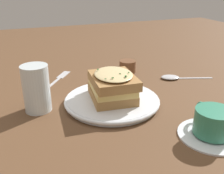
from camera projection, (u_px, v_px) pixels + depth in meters
The scene contains 8 objects.
ground_plane at pixel (113, 108), 0.65m from camera, with size 2.40×2.40×0.00m, color brown.
dinner_plate at pixel (112, 101), 0.67m from camera, with size 0.24×0.24×0.02m.
sandwich at pixel (113, 86), 0.65m from camera, with size 0.14×0.12×0.07m.
teacup_with_saucer at pixel (213, 125), 0.53m from camera, with size 0.14×0.14×0.06m.
water_glass at pixel (36, 88), 0.62m from camera, with size 0.06×0.06×0.11m, color silver.
fork at pixel (59, 78), 0.84m from camera, with size 0.15×0.11×0.00m.
spoon at pixel (173, 77), 0.84m from camera, with size 0.08×0.17×0.01m.
condiment_pot at pixel (128, 66), 0.89m from camera, with size 0.06×0.06×0.04m, color brown.
Camera 1 is at (0.54, -0.21, 0.30)m, focal length 42.00 mm.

